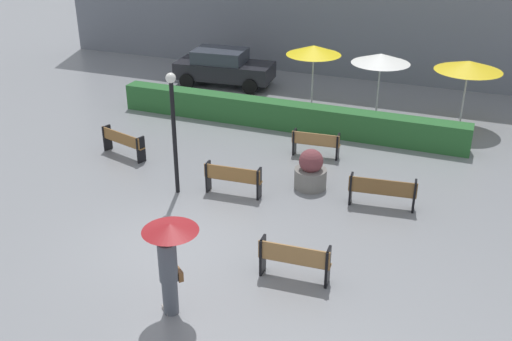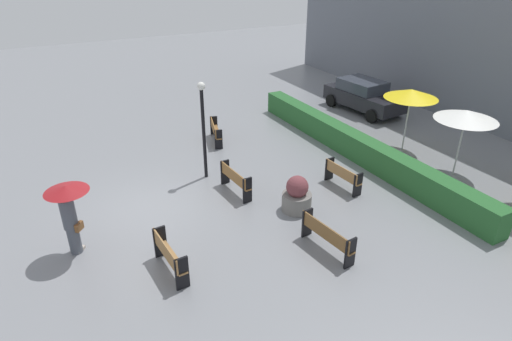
{
  "view_description": "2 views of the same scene",
  "coord_description": "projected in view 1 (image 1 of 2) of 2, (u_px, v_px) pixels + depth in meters",
  "views": [
    {
      "loc": [
        6.6,
        -10.85,
        7.97
      ],
      "look_at": [
        1.12,
        2.96,
        0.89
      ],
      "focal_mm": 42.07,
      "sensor_mm": 36.0,
      "label": 1
    },
    {
      "loc": [
        12.07,
        -2.42,
        7.41
      ],
      "look_at": [
        1.46,
        3.21,
        1.26
      ],
      "focal_mm": 30.4,
      "sensor_mm": 36.0,
      "label": 2
    }
  ],
  "objects": [
    {
      "name": "ground_plane",
      "position": [
        170.0,
        244.0,
        14.73
      ],
      "size": [
        60.0,
        60.0,
        0.0
      ],
      "primitive_type": "plane",
      "color": "gray"
    },
    {
      "name": "bench_far_left",
      "position": [
        123.0,
        141.0,
        19.29
      ],
      "size": [
        1.75,
        0.78,
        0.85
      ],
      "color": "olive",
      "rests_on": "ground"
    },
    {
      "name": "bench_far_right",
      "position": [
        382.0,
        190.0,
        16.19
      ],
      "size": [
        1.84,
        0.55,
        0.87
      ],
      "color": "brown",
      "rests_on": "ground"
    },
    {
      "name": "bench_back_row",
      "position": [
        316.0,
        142.0,
        19.27
      ],
      "size": [
        1.56,
        0.47,
        0.84
      ],
      "color": "#9E7242",
      "rests_on": "ground"
    },
    {
      "name": "bench_mid_center",
      "position": [
        233.0,
        178.0,
        16.84
      ],
      "size": [
        1.66,
        0.43,
        0.9
      ],
      "color": "olive",
      "rests_on": "ground"
    },
    {
      "name": "bench_near_right",
      "position": [
        294.0,
        259.0,
        13.18
      ],
      "size": [
        1.62,
        0.44,
        0.91
      ],
      "color": "#9E7242",
      "rests_on": "ground"
    },
    {
      "name": "pedestrian_with_umbrella",
      "position": [
        169.0,
        253.0,
        11.8
      ],
      "size": [
        1.13,
        1.13,
        2.08
      ],
      "color": "#4C515B",
      "rests_on": "ground"
    },
    {
      "name": "planter_pot",
      "position": [
        311.0,
        171.0,
        17.27
      ],
      "size": [
        0.94,
        0.94,
        1.19
      ],
      "color": "slate",
      "rests_on": "ground"
    },
    {
      "name": "lamp_post",
      "position": [
        173.0,
        120.0,
        16.29
      ],
      "size": [
        0.28,
        0.28,
        3.52
      ],
      "color": "black",
      "rests_on": "ground"
    },
    {
      "name": "patio_umbrella_yellow",
      "position": [
        314.0,
        50.0,
        22.52
      ],
      "size": [
        2.09,
        2.09,
        2.55
      ],
      "color": "silver",
      "rests_on": "ground"
    },
    {
      "name": "patio_umbrella_white",
      "position": [
        381.0,
        59.0,
        21.75
      ],
      "size": [
        2.14,
        2.14,
        2.46
      ],
      "color": "silver",
      "rests_on": "ground"
    },
    {
      "name": "patio_umbrella_yellow_far",
      "position": [
        469.0,
        66.0,
        20.96
      ],
      "size": [
        2.35,
        2.35,
        2.44
      ],
      "color": "silver",
      "rests_on": "ground"
    },
    {
      "name": "hedge_strip",
      "position": [
        285.0,
        116.0,
        21.54
      ],
      "size": [
        12.83,
        0.7,
        0.97
      ],
      "primitive_type": "cube",
      "color": "#28602D",
      "rests_on": "ground"
    },
    {
      "name": "parked_car",
      "position": [
        223.0,
        67.0,
        26.12
      ],
      "size": [
        4.34,
        2.27,
        1.57
      ],
      "color": "black",
      "rests_on": "ground"
    }
  ]
}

